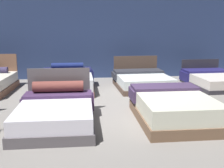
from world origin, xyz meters
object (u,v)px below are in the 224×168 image
(bed_5, at_px, (67,81))
(bed_6, at_px, (142,81))
(bed_7, at_px, (213,80))
(bed_1, at_px, (56,112))
(bed_2, at_px, (173,107))

(bed_5, bearing_deg, bed_6, -0.11)
(bed_5, xyz_separation_m, bed_7, (4.73, -0.02, -0.06))
(bed_1, relative_size, bed_7, 0.89)
(bed_5, relative_size, bed_7, 0.97)
(bed_2, bearing_deg, bed_7, 52.29)
(bed_1, bearing_deg, bed_7, 33.67)
(bed_5, relative_size, bed_6, 1.06)
(bed_5, height_order, bed_7, bed_7)
(bed_2, distance_m, bed_5, 3.86)
(bed_2, relative_size, bed_7, 0.95)
(bed_7, bearing_deg, bed_6, 178.19)
(bed_1, height_order, bed_2, bed_1)
(bed_1, height_order, bed_7, bed_1)
(bed_1, bearing_deg, bed_5, 89.57)
(bed_1, bearing_deg, bed_2, 0.93)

